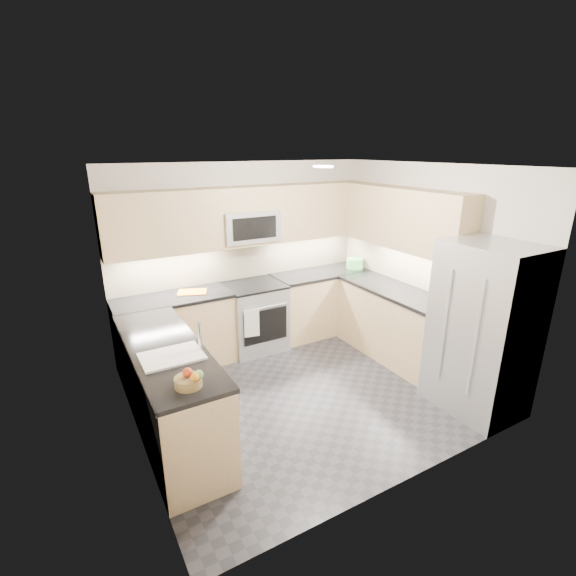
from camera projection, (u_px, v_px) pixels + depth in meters
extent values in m
cube|color=#242429|center=(303.00, 390.00, 4.82)|extent=(3.60, 3.20, 0.00)
cube|color=beige|center=(306.00, 166.00, 4.02)|extent=(3.60, 3.20, 0.02)
cube|color=#BFB5A6|center=(243.00, 256.00, 5.74)|extent=(3.60, 0.02, 2.50)
cube|color=#BFB5A6|center=(417.00, 348.00, 3.10)|extent=(3.60, 0.02, 2.50)
cube|color=#BFB5A6|center=(126.00, 321.00, 3.58)|extent=(0.02, 3.20, 2.50)
cube|color=#BFB5A6|center=(425.00, 266.00, 5.26)|extent=(0.02, 3.20, 2.50)
cube|color=tan|center=(175.00, 333.00, 5.24)|extent=(1.42, 0.60, 0.90)
cube|color=tan|center=(320.00, 303.00, 6.26)|extent=(1.42, 0.60, 0.90)
cube|color=tan|center=(394.00, 324.00, 5.50)|extent=(0.60, 1.70, 0.90)
cube|color=tan|center=(170.00, 392.00, 3.98)|extent=(0.60, 2.00, 0.90)
cube|color=black|center=(172.00, 298.00, 5.09)|extent=(1.42, 0.63, 0.04)
cube|color=black|center=(321.00, 273.00, 6.11)|extent=(1.42, 0.63, 0.04)
cube|color=black|center=(397.00, 291.00, 5.35)|extent=(0.63, 1.70, 0.04)
cube|color=black|center=(165.00, 348.00, 3.83)|extent=(0.63, 2.00, 0.04)
cube|color=tan|center=(247.00, 216.00, 5.41)|extent=(3.60, 0.35, 0.75)
cube|color=tan|center=(403.00, 218.00, 5.23)|extent=(0.35, 1.95, 0.75)
cube|color=tan|center=(244.00, 260.00, 5.75)|extent=(3.60, 0.01, 0.51)
cube|color=tan|center=(399.00, 262.00, 5.65)|extent=(0.01, 2.30, 0.51)
cube|color=#A7AAAF|center=(255.00, 317.00, 5.73)|extent=(0.76, 0.65, 0.91)
cube|color=black|center=(254.00, 285.00, 5.58)|extent=(0.76, 0.65, 0.03)
cube|color=black|center=(266.00, 326.00, 5.46)|extent=(0.62, 0.02, 0.45)
cylinder|color=#B2B5BA|center=(266.00, 307.00, 5.35)|extent=(0.60, 0.02, 0.02)
cube|color=#9C9DA3|center=(248.00, 226.00, 5.43)|extent=(0.76, 0.40, 0.40)
cube|color=black|center=(255.00, 228.00, 5.26)|extent=(0.60, 0.01, 0.28)
cube|color=#A5A7AD|center=(483.00, 329.00, 4.27)|extent=(0.70, 0.90, 1.80)
cylinder|color=#B2B5BA|center=(475.00, 339.00, 3.93)|extent=(0.02, 0.02, 1.20)
cylinder|color=#B2B5BA|center=(445.00, 326.00, 4.22)|extent=(0.02, 0.02, 1.20)
cube|color=white|center=(173.00, 364.00, 3.63)|extent=(0.52, 0.38, 0.16)
cylinder|color=silver|center=(200.00, 336.00, 3.69)|extent=(0.03, 0.03, 0.28)
cylinder|color=green|center=(355.00, 263.00, 6.27)|extent=(0.33, 0.33, 0.15)
cube|color=orange|center=(192.00, 292.00, 5.24)|extent=(0.42, 0.36, 0.01)
cylinder|color=olive|center=(188.00, 382.00, 3.16)|extent=(0.28, 0.28, 0.08)
sphere|color=#B13714|center=(187.00, 372.00, 3.15)|extent=(0.08, 0.08, 0.08)
sphere|color=#5EA647|center=(199.00, 375.00, 3.12)|extent=(0.07, 0.07, 0.07)
cube|color=white|center=(252.00, 323.00, 5.29)|extent=(0.19, 0.05, 0.37)
sphere|color=orange|center=(195.00, 377.00, 3.09)|extent=(0.07, 0.07, 0.07)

